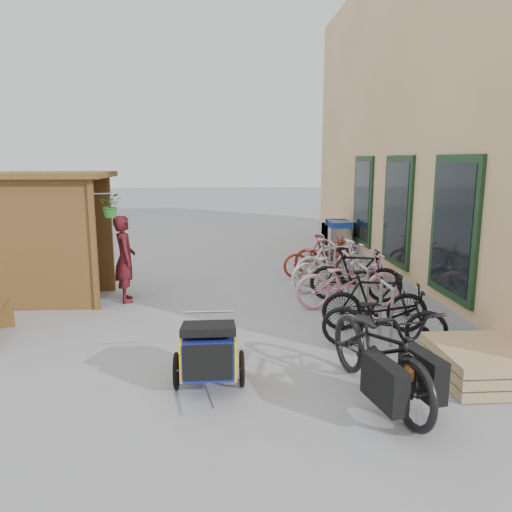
{
  "coord_description": "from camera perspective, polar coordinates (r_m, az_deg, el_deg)",
  "views": [
    {
      "loc": [
        -0.08,
        -6.85,
        2.64
      ],
      "look_at": [
        0.5,
        1.5,
        1.0
      ],
      "focal_mm": 35.0,
      "sensor_mm": 36.0,
      "label": 1
    }
  ],
  "objects": [
    {
      "name": "ground",
      "position": [
        7.34,
        -3.14,
        -10.01
      ],
      "size": [
        80.0,
        80.0,
        0.0
      ],
      "primitive_type": "plane",
      "color": "#939396"
    },
    {
      "name": "building",
      "position": [
        13.14,
        26.88,
        13.65
      ],
      "size": [
        6.07,
        13.0,
        7.0
      ],
      "color": "#E4BA83",
      "rests_on": "ground"
    },
    {
      "name": "kiosk",
      "position": [
        9.91,
        -22.82,
        3.92
      ],
      "size": [
        2.49,
        1.65,
        2.4
      ],
      "color": "brown",
      "rests_on": "ground"
    },
    {
      "name": "bike_rack",
      "position": [
        9.78,
        10.22,
        -1.63
      ],
      "size": [
        0.05,
        5.35,
        0.86
      ],
      "color": "#A5A8AD",
      "rests_on": "ground"
    },
    {
      "name": "pallet_stack",
      "position": [
        6.71,
        24.15,
        -11.15
      ],
      "size": [
        1.0,
        1.2,
        0.4
      ],
      "color": "tan",
      "rests_on": "ground"
    },
    {
      "name": "shopping_carts",
      "position": [
        13.81,
        8.98,
        2.5
      ],
      "size": [
        0.59,
        1.62,
        1.05
      ],
      "color": "silver",
      "rests_on": "ground"
    },
    {
      "name": "child_trailer",
      "position": [
        5.93,
        -5.42,
        -10.57
      ],
      "size": [
        0.82,
        1.39,
        0.82
      ],
      "rotation": [
        0.0,
        0.0,
        0.01
      ],
      "color": "navy",
      "rests_on": "ground"
    },
    {
      "name": "cargo_bike",
      "position": [
        5.75,
        14.06,
        -10.41
      ],
      "size": [
        1.18,
        2.28,
        1.14
      ],
      "rotation": [
        0.0,
        0.0,
        0.2
      ],
      "color": "black",
      "rests_on": "ground"
    },
    {
      "name": "person_kiosk",
      "position": [
        9.57,
        -14.76,
        -0.32
      ],
      "size": [
        0.52,
        0.67,
        1.62
      ],
      "primitive_type": "imported",
      "rotation": [
        0.0,
        0.0,
        1.82
      ],
      "color": "maroon",
      "rests_on": "ground"
    },
    {
      "name": "bike_0",
      "position": [
        7.24,
        14.45,
        -6.83
      ],
      "size": [
        1.82,
        0.98,
        0.91
      ],
      "primitive_type": "imported",
      "rotation": [
        0.0,
        0.0,
        1.34
      ],
      "color": "black",
      "rests_on": "ground"
    },
    {
      "name": "bike_1",
      "position": [
        7.89,
        13.41,
        -5.07
      ],
      "size": [
        1.66,
        0.68,
        0.97
      ],
      "primitive_type": "imported",
      "rotation": [
        0.0,
        0.0,
        1.42
      ],
      "color": "black",
      "rests_on": "ground"
    },
    {
      "name": "bike_2",
      "position": [
        9.01,
        10.49,
        -2.81
      ],
      "size": [
        1.95,
        0.77,
        1.01
      ],
      "primitive_type": "imported",
      "rotation": [
        0.0,
        0.0,
        1.62
      ],
      "color": "pink",
      "rests_on": "ground"
    },
    {
      "name": "bike_3",
      "position": [
        9.49,
        11.34,
        -2.08
      ],
      "size": [
        1.78,
        0.88,
        1.03
      ],
      "primitive_type": "imported",
      "rotation": [
        0.0,
        0.0,
        1.33
      ],
      "color": "black",
      "rests_on": "ground"
    },
    {
      "name": "bike_4",
      "position": [
        10.18,
        8.76,
        -1.26
      ],
      "size": [
        1.96,
        1.16,
        0.97
      ],
      "primitive_type": "imported",
      "rotation": [
        0.0,
        0.0,
        1.87
      ],
      "color": "white",
      "rests_on": "ground"
    },
    {
      "name": "bike_5",
      "position": [
        10.59,
        8.82,
        -0.67
      ],
      "size": [
        1.73,
        0.7,
        1.01
      ],
      "primitive_type": "imported",
      "rotation": [
        0.0,
        0.0,
        1.71
      ],
      "color": "white",
      "rests_on": "ground"
    },
    {
      "name": "bike_6",
      "position": [
        11.28,
        7.33,
        -0.22
      ],
      "size": [
        1.76,
        0.79,
        0.89
      ],
      "primitive_type": "imported",
      "rotation": [
        0.0,
        0.0,
        1.69
      ],
      "color": "maroon",
      "rests_on": "ground"
    },
    {
      "name": "bike_7",
      "position": [
        11.62,
        8.23,
        0.17
      ],
      "size": [
        1.59,
        0.65,
        0.93
      ],
      "primitive_type": "imported",
      "rotation": [
        0.0,
        0.0,
        1.43
      ],
      "color": "maroon",
      "rests_on": "ground"
    }
  ]
}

